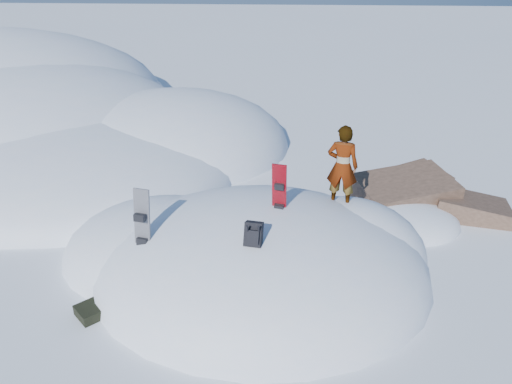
# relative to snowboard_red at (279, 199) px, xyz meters

# --- Properties ---
(ground) EXTENTS (120.00, 120.00, 0.00)m
(ground) POSITION_rel_snowboard_red_xyz_m (-0.36, -0.19, -1.66)
(ground) COLOR white
(ground) RESTS_ON ground
(snow_mound) EXTENTS (8.00, 6.00, 3.00)m
(snow_mound) POSITION_rel_snowboard_red_xyz_m (-0.53, 0.05, -1.66)
(snow_mound) COLOR white
(snow_mound) RESTS_ON ground
(snow_ridge) EXTENTS (21.50, 18.50, 6.40)m
(snow_ridge) POSITION_rel_snowboard_red_xyz_m (-10.79, 9.66, -1.66)
(snow_ridge) COLOR white
(snow_ridge) RESTS_ON ground
(rock_outcrop) EXTENTS (4.68, 4.41, 1.68)m
(rock_outcrop) POSITION_rel_snowboard_red_xyz_m (3.36, 2.82, -1.65)
(rock_outcrop) COLOR brown
(rock_outcrop) RESTS_ON ground
(snowboard_red) EXTENTS (0.31, 0.24, 1.55)m
(snowboard_red) POSITION_rel_snowboard_red_xyz_m (0.00, 0.00, 0.00)
(snowboard_red) COLOR red
(snowboard_red) RESTS_ON snow_mound
(snowboard_dark) EXTENTS (0.37, 0.33, 1.71)m
(snowboard_dark) POSITION_rel_snowboard_red_xyz_m (-2.57, -0.85, -0.35)
(snowboard_dark) COLOR black
(snowboard_dark) RESTS_ON snow_mound
(backpack) EXTENTS (0.36, 0.43, 0.52)m
(backpack) POSITION_rel_snowboard_red_xyz_m (-0.42, -1.28, -0.08)
(backpack) COLOR black
(backpack) RESTS_ON snow_mound
(gear_pile) EXTENTS (0.98, 0.87, 0.26)m
(gear_pile) POSITION_rel_snowboard_red_xyz_m (-3.25, -1.65, -1.54)
(gear_pile) COLOR black
(gear_pile) RESTS_ON ground
(person) EXTENTS (0.74, 0.57, 1.80)m
(person) POSITION_rel_snowboard_red_xyz_m (1.29, 0.87, 0.37)
(person) COLOR slate
(person) RESTS_ON snow_mound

